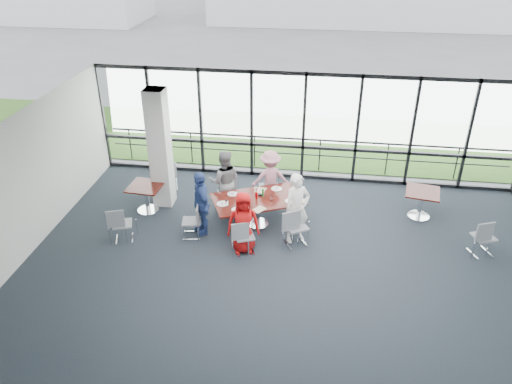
# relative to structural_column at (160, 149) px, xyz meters

# --- Properties ---
(floor) EXTENTS (12.00, 10.00, 0.02)m
(floor) POSITION_rel_structural_column_xyz_m (3.60, -3.00, -1.61)
(floor) COLOR #20272F
(floor) RESTS_ON ground
(ceiling) EXTENTS (12.00, 10.00, 0.04)m
(ceiling) POSITION_rel_structural_column_xyz_m (3.60, -3.00, 1.60)
(ceiling) COLOR white
(ceiling) RESTS_ON ground
(wall_left) EXTENTS (0.10, 10.00, 3.20)m
(wall_left) POSITION_rel_structural_column_xyz_m (-2.40, -3.00, 0.00)
(wall_left) COLOR silver
(wall_left) RESTS_ON ground
(curtain_wall_back) EXTENTS (12.00, 0.10, 3.20)m
(curtain_wall_back) POSITION_rel_structural_column_xyz_m (3.60, 2.00, 0.00)
(curtain_wall_back) COLOR white
(curtain_wall_back) RESTS_ON ground
(structural_column) EXTENTS (0.50, 0.50, 3.20)m
(structural_column) POSITION_rel_structural_column_xyz_m (0.00, 0.00, 0.00)
(structural_column) COLOR silver
(structural_column) RESTS_ON ground
(apron) EXTENTS (80.00, 70.00, 0.02)m
(apron) POSITION_rel_structural_column_xyz_m (3.60, 7.00, -1.62)
(apron) COLOR slate
(apron) RESTS_ON ground
(grass_strip) EXTENTS (80.00, 5.00, 0.01)m
(grass_strip) POSITION_rel_structural_column_xyz_m (3.60, 5.00, -1.59)
(grass_strip) COLOR #2F531A
(grass_strip) RESTS_ON ground
(guard_rail) EXTENTS (12.00, 0.06, 0.06)m
(guard_rail) POSITION_rel_structural_column_xyz_m (3.60, 2.60, -1.10)
(guard_rail) COLOR #2D2D33
(guard_rail) RESTS_ON ground
(main_table) EXTENTS (2.49, 2.01, 0.75)m
(main_table) POSITION_rel_structural_column_xyz_m (2.66, -0.73, -0.95)
(main_table) COLOR black
(main_table) RESTS_ON ground
(side_table_left) EXTENTS (0.90, 0.90, 0.75)m
(side_table_left) POSITION_rel_structural_column_xyz_m (-0.33, -0.48, -0.97)
(side_table_left) COLOR black
(side_table_left) RESTS_ON ground
(side_table_right) EXTENTS (0.96, 0.96, 0.75)m
(side_table_right) POSITION_rel_structural_column_xyz_m (6.77, 0.22, -0.97)
(side_table_right) COLOR black
(side_table_right) RESTS_ON ground
(diner_near_left) EXTENTS (0.83, 0.64, 1.52)m
(diner_near_left) POSITION_rel_structural_column_xyz_m (2.48, -1.89, -0.84)
(diner_near_left) COLOR #B40E0E
(diner_near_left) RESTS_ON ground
(diner_near_right) EXTENTS (0.79, 0.74, 1.76)m
(diner_near_right) POSITION_rel_structural_column_xyz_m (3.66, -1.29, -0.72)
(diner_near_right) COLOR white
(diner_near_right) RESTS_ON ground
(diner_far_left) EXTENTS (0.91, 0.66, 1.71)m
(diner_far_left) POSITION_rel_structural_column_xyz_m (1.70, -0.14, -0.75)
(diner_far_left) COLOR slate
(diner_far_left) RESTS_ON ground
(diner_far_right) EXTENTS (1.12, 0.80, 1.56)m
(diner_far_right) POSITION_rel_structural_column_xyz_m (2.84, 0.35, -0.82)
(diner_far_right) COLOR #CC8193
(diner_far_right) RESTS_ON ground
(diner_end) EXTENTS (0.94, 1.11, 1.66)m
(diner_end) POSITION_rel_structural_column_xyz_m (1.35, -1.27, -0.77)
(diner_end) COLOR #2E4688
(diner_end) RESTS_ON ground
(chair_main_nl) EXTENTS (0.55, 0.55, 0.87)m
(chair_main_nl) POSITION_rel_structural_column_xyz_m (2.52, -1.95, -1.17)
(chair_main_nl) COLOR gray
(chair_main_nl) RESTS_ON ground
(chair_main_nr) EXTENTS (0.66, 0.66, 0.98)m
(chair_main_nr) POSITION_rel_structural_column_xyz_m (3.67, -1.47, -1.11)
(chair_main_nr) COLOR gray
(chair_main_nr) RESTS_ON ground
(chair_main_fl) EXTENTS (0.54, 0.54, 0.89)m
(chair_main_fl) POSITION_rel_structural_column_xyz_m (1.72, -0.04, -1.15)
(chair_main_fl) COLOR gray
(chair_main_fl) RESTS_ON ground
(chair_main_fr) EXTENTS (0.54, 0.54, 0.83)m
(chair_main_fr) POSITION_rel_structural_column_xyz_m (2.75, 0.55, -1.18)
(chair_main_fr) COLOR gray
(chair_main_fr) RESTS_ON ground
(chair_main_end) EXTENTS (0.48, 0.48, 0.85)m
(chair_main_end) POSITION_rel_structural_column_xyz_m (1.14, -1.49, -1.17)
(chair_main_end) COLOR gray
(chair_main_end) RESTS_ON ground
(chair_spare_la) EXTENTS (0.55, 0.55, 0.89)m
(chair_spare_la) POSITION_rel_structural_column_xyz_m (-0.45, -1.86, -1.15)
(chair_spare_la) COLOR gray
(chair_spare_la) RESTS_ON ground
(chair_spare_lb) EXTENTS (0.53, 0.53, 0.95)m
(chair_spare_lb) POSITION_rel_structural_column_xyz_m (-0.03, 0.27, -1.12)
(chair_spare_lb) COLOR gray
(chair_spare_lb) RESTS_ON ground
(chair_spare_r) EXTENTS (0.59, 0.59, 0.92)m
(chair_spare_r) POSITION_rel_structural_column_xyz_m (7.95, -1.25, -1.14)
(chair_spare_r) COLOR gray
(chair_spare_r) RESTS_ON ground
(plate_nl) EXTENTS (0.25, 0.25, 0.01)m
(plate_nl) POSITION_rel_structural_column_xyz_m (2.24, -1.35, -0.84)
(plate_nl) COLOR white
(plate_nl) RESTS_ON main_table
(plate_nr) EXTENTS (0.24, 0.24, 0.01)m
(plate_nr) POSITION_rel_structural_column_xyz_m (3.45, -0.76, -0.84)
(plate_nr) COLOR white
(plate_nr) RESTS_ON main_table
(plate_fl) EXTENTS (0.26, 0.26, 0.01)m
(plate_fl) POSITION_rel_structural_column_xyz_m (2.00, -0.60, -0.84)
(plate_fl) COLOR white
(plate_fl) RESTS_ON main_table
(plate_fr) EXTENTS (0.28, 0.28, 0.01)m
(plate_fr) POSITION_rel_structural_column_xyz_m (3.07, -0.17, -0.84)
(plate_fr) COLOR white
(plate_fr) RESTS_ON main_table
(plate_end) EXTENTS (0.28, 0.28, 0.01)m
(plate_end) POSITION_rel_structural_column_xyz_m (1.85, -1.12, -0.84)
(plate_end) COLOR white
(plate_end) RESTS_ON main_table
(tumbler_a) EXTENTS (0.07, 0.07, 0.14)m
(tumbler_a) POSITION_rel_structural_column_xyz_m (2.51, -1.16, -0.78)
(tumbler_a) COLOR white
(tumbler_a) RESTS_ON main_table
(tumbler_b) EXTENTS (0.07, 0.07, 0.13)m
(tumbler_b) POSITION_rel_structural_column_xyz_m (3.01, -0.79, -0.78)
(tumbler_b) COLOR white
(tumbler_b) RESTS_ON main_table
(tumbler_c) EXTENTS (0.07, 0.07, 0.13)m
(tumbler_c) POSITION_rel_structural_column_xyz_m (2.57, -0.40, -0.78)
(tumbler_c) COLOR white
(tumbler_c) RESTS_ON main_table
(tumbler_d) EXTENTS (0.07, 0.07, 0.15)m
(tumbler_d) POSITION_rel_structural_column_xyz_m (1.97, -1.18, -0.78)
(tumbler_d) COLOR white
(tumbler_d) RESTS_ON main_table
(menu_a) EXTENTS (0.36, 0.39, 0.00)m
(menu_a) POSITION_rel_structural_column_xyz_m (2.76, -1.24, -0.85)
(menu_a) COLOR silver
(menu_a) RESTS_ON main_table
(menu_b) EXTENTS (0.30, 0.22, 0.00)m
(menu_b) POSITION_rel_structural_column_xyz_m (3.70, -0.67, -0.85)
(menu_b) COLOR silver
(menu_b) RESTS_ON main_table
(menu_c) EXTENTS (0.30, 0.37, 0.00)m
(menu_c) POSITION_rel_structural_column_xyz_m (2.68, -0.30, -0.85)
(menu_c) COLOR silver
(menu_c) RESTS_ON main_table
(condiment_caddy) EXTENTS (0.10, 0.07, 0.04)m
(condiment_caddy) POSITION_rel_structural_column_xyz_m (2.70, -0.58, -0.83)
(condiment_caddy) COLOR black
(condiment_caddy) RESTS_ON main_table
(ketchup_bottle) EXTENTS (0.06, 0.06, 0.18)m
(ketchup_bottle) POSITION_rel_structural_column_xyz_m (2.63, -0.73, -0.76)
(ketchup_bottle) COLOR #AE0002
(ketchup_bottle) RESTS_ON main_table
(green_bottle) EXTENTS (0.05, 0.05, 0.20)m
(green_bottle) POSITION_rel_structural_column_xyz_m (2.77, -0.60, -0.75)
(green_bottle) COLOR #1C671D
(green_bottle) RESTS_ON main_table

